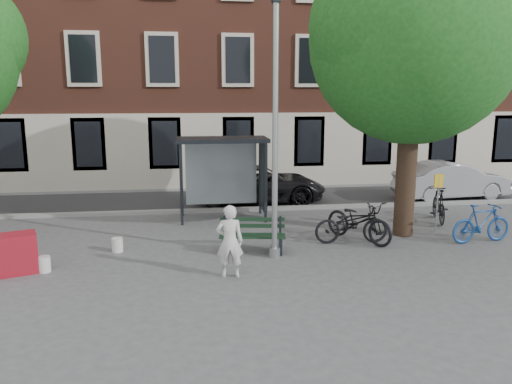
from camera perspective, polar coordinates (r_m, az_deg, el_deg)
The scene contains 21 objects.
ground at distance 12.47m, azimuth 2.11°, elevation -7.42°, with size 90.00×90.00×0.00m, color #4C4C4F.
road at distance 19.17m, azimuth -1.42°, elevation -0.79°, with size 40.00×4.00×0.01m, color #28282B.
curb_near at distance 17.22m, azimuth -0.70°, elevation -1.97°, with size 40.00×0.25×0.12m, color gray.
curb_far at distance 21.11m, azimuth -2.01°, elevation 0.47°, with size 40.00×0.25×0.12m, color gray.
building_row at distance 24.92m, azimuth -3.08°, elevation 18.12°, with size 30.00×8.00×14.00m, color brown.
lamppost at distance 11.88m, azimuth 2.20°, elevation 5.42°, with size 0.28×0.35×6.11m.
tree_right at distance 14.46m, azimuth 17.91°, elevation 17.17°, with size 5.76×5.60×8.20m.
bus_shelter at distance 15.95m, azimuth -2.50°, elevation 3.75°, with size 2.85×1.45×2.62m.
painter at distance 10.94m, azimuth -3.02°, elevation -5.64°, with size 0.59×0.39×1.62m, color silver.
bench at distance 12.71m, azimuth -0.42°, elevation -5.19°, with size 1.72×0.77×0.86m.
bike_a at distance 13.69m, azimuth 10.84°, elevation -3.64°, with size 0.69×1.99×1.04m, color black.
bike_b at distance 14.80m, azimuth 24.37°, elevation -3.28°, with size 0.50×1.78×1.07m, color navy.
bike_c at distance 13.91m, azimuth 11.67°, elevation -3.23°, with size 0.76×2.17×1.14m, color black.
bike_d at distance 16.75m, azimuth 20.17°, elevation -1.37°, with size 0.51×1.79×1.08m, color black.
car_dark at distance 18.58m, azimuth 0.41°, elevation 0.95°, with size 2.25×4.89×1.36m, color black.
car_silver at distance 20.51m, azimuth 21.45°, elevation 1.25°, with size 1.52×4.35×1.43m, color #999BA1.
red_stand at distance 12.49m, azimuth -25.78°, elevation -6.37°, with size 0.90×0.60×0.90m, color maroon.
bucket_a at distance 12.37m, azimuth -23.05°, elevation -7.61°, with size 0.28×0.28×0.36m, color silver.
bucket_b at distance 14.14m, azimuth -25.67°, elevation -5.53°, with size 0.28×0.28×0.36m, color silver.
bucket_c at distance 13.29m, azimuth -15.57°, elevation -5.84°, with size 0.28×0.28×0.36m, color silver.
notice_sign at distance 15.29m, azimuth 20.08°, elevation 0.04°, with size 0.30×0.08×1.71m.
Camera 1 is at (-2.02, -11.65, 3.97)m, focal length 35.00 mm.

